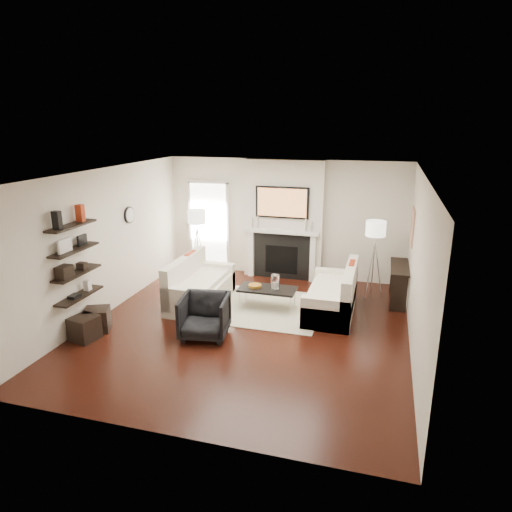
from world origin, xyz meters
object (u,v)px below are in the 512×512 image
(loveseat_left_base, at_px, (201,293))
(ottoman_near, at_px, (97,319))
(loveseat_right_base, at_px, (331,302))
(armchair, at_px, (204,314))
(coffee_table, at_px, (267,289))
(lamp_left_shade, at_px, (197,217))
(lamp_right_shade, at_px, (376,228))

(loveseat_left_base, bearing_deg, ottoman_near, -127.39)
(loveseat_left_base, height_order, ottoman_near, loveseat_left_base)
(loveseat_right_base, bearing_deg, armchair, -140.60)
(coffee_table, relative_size, ottoman_near, 2.75)
(lamp_left_shade, distance_m, lamp_right_shade, 3.90)
(armchair, xyz_separation_m, lamp_left_shade, (-1.27, 2.74, 1.05))
(coffee_table, bearing_deg, lamp_left_shade, 146.73)
(coffee_table, bearing_deg, ottoman_near, -146.34)
(loveseat_left_base, distance_m, armchair, 1.50)
(loveseat_right_base, bearing_deg, ottoman_near, -153.79)
(loveseat_left_base, xyz_separation_m, lamp_left_shade, (-0.64, 1.39, 1.24))
(ottoman_near, bearing_deg, coffee_table, 33.66)
(coffee_table, height_order, lamp_right_shade, lamp_right_shade)
(lamp_left_shade, bearing_deg, loveseat_right_base, -20.02)
(armchair, bearing_deg, lamp_left_shade, 105.85)
(armchair, height_order, lamp_left_shade, lamp_left_shade)
(armchair, height_order, ottoman_near, armchair)
(lamp_left_shade, xyz_separation_m, ottoman_near, (-0.62, -3.04, -1.25))
(lamp_right_shade, height_order, ottoman_near, lamp_right_shade)
(ottoman_near, bearing_deg, loveseat_left_base, 52.61)
(lamp_right_shade, bearing_deg, loveseat_left_base, -158.33)
(ottoman_near, bearing_deg, armchair, 8.89)
(loveseat_left_base, distance_m, lamp_left_shade, 1.97)
(armchair, bearing_deg, loveseat_left_base, 106.09)
(loveseat_right_base, height_order, coffee_table, same)
(lamp_left_shade, bearing_deg, coffee_table, -33.27)
(loveseat_left_base, height_order, lamp_left_shade, lamp_left_shade)
(coffee_table, distance_m, lamp_right_shade, 2.50)
(loveseat_right_base, relative_size, armchair, 2.26)
(loveseat_left_base, xyz_separation_m, coffee_table, (1.35, 0.09, 0.19))
(lamp_right_shade, relative_size, ottoman_near, 1.00)
(loveseat_right_base, height_order, armchair, armchair)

